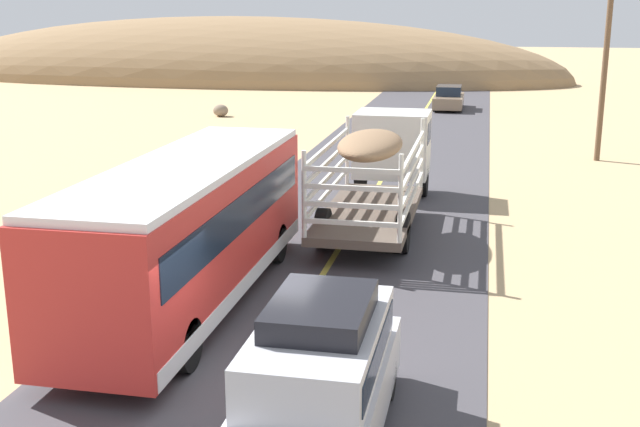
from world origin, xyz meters
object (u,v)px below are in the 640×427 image
suv_near (321,371)px  livestock_truck (384,156)px  car_far (449,98)px  power_pole_mid (605,61)px  bus (190,228)px  boulder_mid_field (221,110)px

suv_near → livestock_truck: size_ratio=0.48×
car_far → power_pole_mid: power_pole_mid is taller
livestock_truck → bus: bearing=-108.6°
suv_near → bus: bus is taller
boulder_mid_field → livestock_truck: bearing=-58.7°
suv_near → power_pole_mid: (7.01, 24.62, 3.04)m
bus → boulder_mid_field: 30.99m
suv_near → boulder_mid_field: suv_near is taller
bus → car_far: bus is taller
livestock_truck → suv_near: bearing=-86.5°
suv_near → car_far: 40.77m
suv_near → boulder_mid_field: 37.06m
bus → suv_near: bearing=-51.9°
car_far → bus: bearing=-96.2°
livestock_truck → bus: 9.73m
livestock_truck → car_far: 26.51m
bus → livestock_truck: bearing=71.4°
suv_near → car_far: (-0.09, 40.77, -0.46)m
suv_near → livestock_truck: livestock_truck is taller
boulder_mid_field → car_far: bearing=25.1°
livestock_truck → bus: bus is taller
car_far → boulder_mid_field: (-13.14, -6.16, -0.34)m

